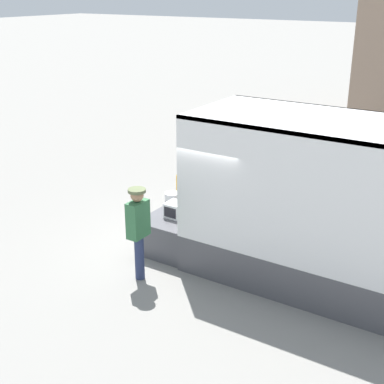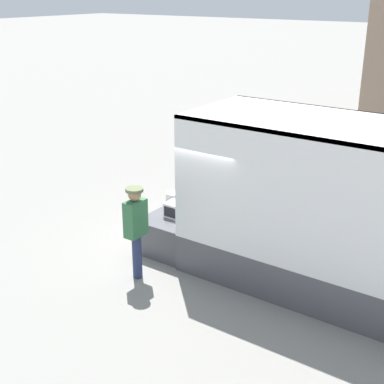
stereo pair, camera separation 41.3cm
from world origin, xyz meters
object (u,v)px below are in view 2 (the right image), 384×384
object	(u,v)px
orange_bucket	(173,200)
portable_generator	(195,192)
microwave	(177,210)
worker_person	(136,223)

from	to	relation	value
orange_bucket	portable_generator	bearing A→B (deg)	59.86
microwave	orange_bucket	size ratio (longest dim) A/B	1.36
microwave	portable_generator	distance (m)	0.87
portable_generator	orange_bucket	bearing A→B (deg)	-120.14
worker_person	microwave	bearing A→B (deg)	93.05
orange_bucket	microwave	bearing A→B (deg)	-45.73
portable_generator	worker_person	size ratio (longest dim) A/B	0.35
microwave	portable_generator	xyz separation A→B (m)	(-0.13, 0.86, 0.09)
microwave	worker_person	distance (m)	1.39
microwave	orange_bucket	world-z (taller)	orange_bucket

